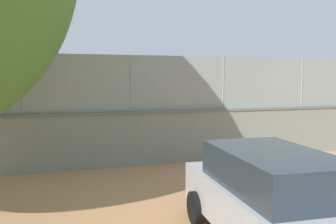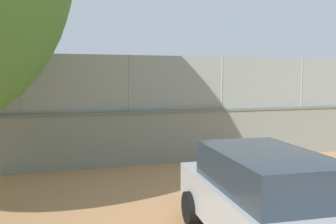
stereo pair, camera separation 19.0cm
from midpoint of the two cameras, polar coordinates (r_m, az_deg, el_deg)
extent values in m
plane|color=tan|center=(22.45, -6.27, -1.75)|extent=(260.00, 260.00, 0.00)
cube|color=gray|center=(13.40, 14.33, -3.15)|extent=(29.39, 1.09, 1.65)
cube|color=slate|center=(13.30, 14.41, 0.54)|extent=(29.39, 1.15, 0.08)
cube|color=gray|center=(13.26, 14.51, 4.51)|extent=(28.79, 0.71, 1.76)
cylinder|color=gray|center=(14.17, 20.01, 4.40)|extent=(0.07, 0.07, 1.76)
cylinder|color=gray|center=(12.48, 8.25, 4.58)|extent=(0.07, 0.07, 1.76)
cylinder|color=gray|center=(11.45, -6.36, 4.54)|extent=(0.07, 0.07, 1.76)
cylinder|color=gray|center=(11.27, -22.57, 4.15)|extent=(0.07, 0.07, 1.76)
cylinder|color=black|center=(23.79, 5.50, -0.39)|extent=(0.21, 0.21, 0.79)
cylinder|color=black|center=(23.75, 5.97, -0.41)|extent=(0.21, 0.21, 0.79)
cylinder|color=white|center=(23.71, 5.75, 1.25)|extent=(0.47, 0.47, 0.58)
cylinder|color=#D8AD84|center=(23.71, 5.02, 1.53)|extent=(0.40, 0.50, 0.17)
cylinder|color=#D8AD84|center=(23.35, 6.34, 1.46)|extent=(0.40, 0.50, 0.17)
sphere|color=#D8AD84|center=(23.68, 5.76, 2.22)|extent=(0.22, 0.22, 0.22)
cylinder|color=navy|center=(23.68, 5.76, 2.45)|extent=(0.33, 0.33, 0.05)
cylinder|color=black|center=(23.18, 6.26, 1.43)|extent=(0.20, 0.26, 0.04)
ellipsoid|color=#333338|center=(22.96, 6.16, 1.40)|extent=(0.20, 0.26, 0.24)
cylinder|color=#591919|center=(13.77, -10.25, -4.54)|extent=(0.21, 0.21, 0.85)
cylinder|color=#591919|center=(13.95, -9.92, -4.40)|extent=(0.21, 0.21, 0.85)
cylinder|color=#3372B2|center=(13.75, -10.14, -1.44)|extent=(0.47, 0.47, 0.63)
cylinder|color=tan|center=(13.43, -10.50, -1.07)|extent=(0.55, 0.40, 0.17)
cylinder|color=tan|center=(13.91, -8.48, -0.81)|extent=(0.55, 0.40, 0.17)
sphere|color=tan|center=(13.71, -10.16, 0.36)|extent=(0.24, 0.24, 0.24)
cylinder|color=black|center=(13.70, -10.17, 0.80)|extent=(0.35, 0.35, 0.05)
cylinder|color=black|center=(13.84, -7.79, -0.83)|extent=(0.27, 0.19, 0.04)
ellipsoid|color=#333338|center=(13.76, -6.94, -0.86)|extent=(0.27, 0.19, 0.24)
cylinder|color=#B2B2B2|center=(18.59, -16.88, -2.23)|extent=(0.21, 0.21, 0.77)
cylinder|color=#B2B2B2|center=(18.70, -17.39, -2.20)|extent=(0.21, 0.21, 0.77)
cylinder|color=#D14C42|center=(18.57, -17.19, -0.16)|extent=(0.47, 0.47, 0.57)
cylinder|color=#936B4C|center=(18.44, -16.35, 0.18)|extent=(0.39, 0.50, 0.17)
cylinder|color=#936B4C|center=(18.97, -17.45, 0.29)|extent=(0.39, 0.50, 0.17)
sphere|color=#936B4C|center=(18.54, -17.23, 1.06)|extent=(0.22, 0.22, 0.22)
cylinder|color=black|center=(18.53, -17.24, 1.35)|extent=(0.32, 0.32, 0.05)
cylinder|color=black|center=(19.12, -17.15, 0.34)|extent=(0.20, 0.27, 0.04)
ellipsoid|color=#333338|center=(19.31, -16.79, 0.39)|extent=(0.20, 0.26, 0.24)
sphere|color=white|center=(21.98, 6.36, -1.69)|extent=(0.17, 0.17, 0.17)
cube|color=brown|center=(13.63, 5.30, -4.47)|extent=(1.61, 0.42, 0.06)
cube|color=brown|center=(13.45, 5.58, -3.65)|extent=(1.60, 0.08, 0.40)
cube|color=#333338|center=(13.93, 7.73, -5.22)|extent=(0.07, 0.38, 0.45)
cube|color=#333338|center=(13.43, 2.77, -5.57)|extent=(0.07, 0.38, 0.45)
cube|color=#B7B7BC|center=(6.02, 16.41, -15.35)|extent=(2.10, 4.67, 0.71)
cube|color=#28333D|center=(6.02, 15.48, -8.82)|extent=(1.72, 2.66, 0.60)
cylinder|color=black|center=(7.80, 16.05, -13.25)|extent=(0.26, 0.64, 0.62)
cylinder|color=black|center=(7.14, 3.70, -14.82)|extent=(0.26, 0.64, 0.62)
camera|label=1|loc=(0.10, -90.34, -0.03)|focal=38.61mm
camera|label=2|loc=(0.10, 89.66, 0.03)|focal=38.61mm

